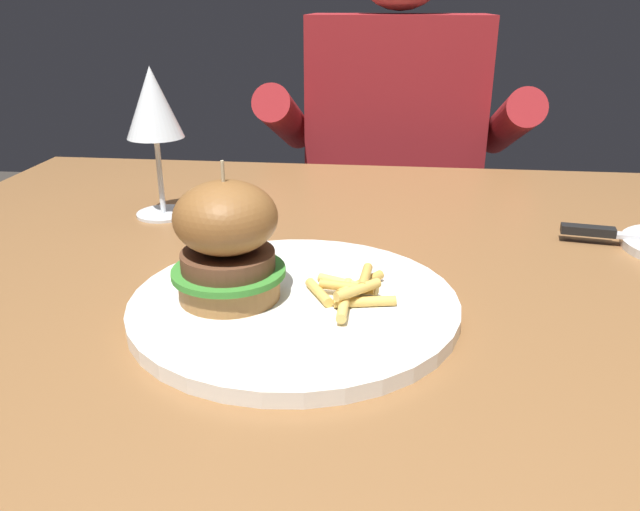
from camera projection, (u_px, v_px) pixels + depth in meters
The scene contains 7 objects.
dining_table at pixel (352, 343), 0.70m from camera, with size 1.15×0.90×0.74m.
main_plate at pixel (294, 304), 0.57m from camera, with size 0.30×0.30×0.01m, color white.
burger_sandwich at pixel (227, 241), 0.55m from camera, with size 0.10×0.10×0.13m.
fries_pile at pixel (351, 290), 0.56m from camera, with size 0.09×0.10×0.02m.
wine_glass at pixel (153, 108), 0.78m from camera, with size 0.07×0.07×0.19m.
table_knife at pixel (639, 236), 0.72m from camera, with size 0.21×0.05×0.01m.
diner_person at pixel (391, 213), 1.39m from camera, with size 0.51×0.36×1.18m.
Camera 1 is at (0.03, -0.61, 1.00)m, focal length 35.00 mm.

